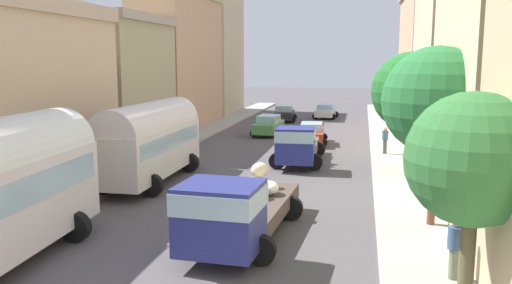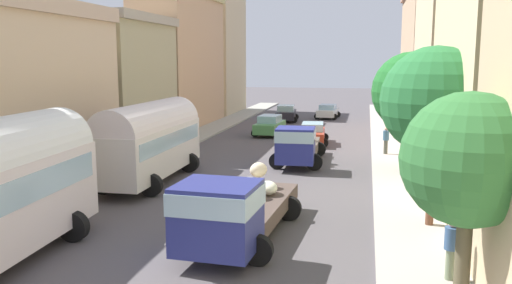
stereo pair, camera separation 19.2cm
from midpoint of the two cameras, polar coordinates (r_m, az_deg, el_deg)
The scene contains 22 objects.
ground_plane at distance 35.60m, azimuth 2.45°, elevation -0.64°, with size 154.00×154.00×0.00m, color #4F4A4D.
sidewalk_left at distance 37.41m, azimuth -8.58°, elevation -0.16°, with size 2.50×70.00×0.14m, color #9F9D8F.
sidewalk_right at distance 35.21m, azimuth 14.18°, elevation -0.90°, with size 2.50×70.00×0.14m, color #AAA198.
building_left_1 at distance 27.95m, azimuth -24.39°, elevation 5.04°, with size 5.13×11.22×8.75m.
building_left_2 at distance 37.30m, azimuth -15.21°, elevation 6.41°, with size 5.95×9.16×8.90m.
building_left_3 at distance 47.54m, azimuth -8.46°, elevation 8.93°, with size 4.72×13.00×11.93m.
building_left_4 at distance 59.02m, azimuth -4.76°, elevation 9.99°, with size 5.39×9.01×13.99m.
building_right_2 at distance 31.63m, azimuth 20.92°, elevation 7.14°, with size 4.17×9.62×10.50m.
building_right_3 at distance 43.76m, azimuth 18.30°, elevation 8.46°, with size 4.46×14.16×11.72m.
parked_bus_1 at distance 25.85m, azimuth -11.69°, elevation 0.36°, with size 3.28×8.36×3.90m.
cargo_truck_0 at distance 16.78m, azimuth -2.49°, elevation -7.23°, with size 3.43×7.64×2.42m.
cargo_truck_1 at distance 29.69m, azimuth 4.36°, elevation -0.23°, with size 3.07×7.00×2.34m.
car_0 at distance 37.33m, azimuth 5.89°, elevation 0.94°, with size 2.43×4.41×1.50m.
car_1 at distance 53.93m, azimuth 7.47°, elevation 3.33°, with size 2.52×4.10×1.42m.
car_2 at distance 41.46m, azimuth 1.23°, elevation 1.83°, with size 2.44×4.34×1.59m.
car_3 at distance 50.93m, azimuth 2.97°, elevation 3.14°, with size 2.56×4.36×1.56m.
pedestrian_0 at distance 27.21m, azimuth 15.99°, elevation -1.82°, with size 0.37×0.37×1.75m.
pedestrian_1 at distance 33.41m, azimuth 13.66°, elevation 0.26°, with size 0.54×0.54×1.81m.
pedestrian_2 at distance 15.06m, azimuth 20.36°, elevation -10.67°, with size 0.42×0.42×1.78m.
roadside_tree_0 at distance 12.83m, azimuth 22.09°, elevation -1.86°, with size 3.10×3.10×5.24m.
roadside_tree_1 at distance 19.04m, azimuth 18.75°, elevation 4.21°, with size 3.76×3.76×6.40m.
roadside_tree_2 at distance 28.79m, azimuth 16.33°, elevation 5.25°, with size 4.17×4.17×6.34m.
Camera 1 is at (5.41, -7.69, 5.92)m, focal length 36.90 mm.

